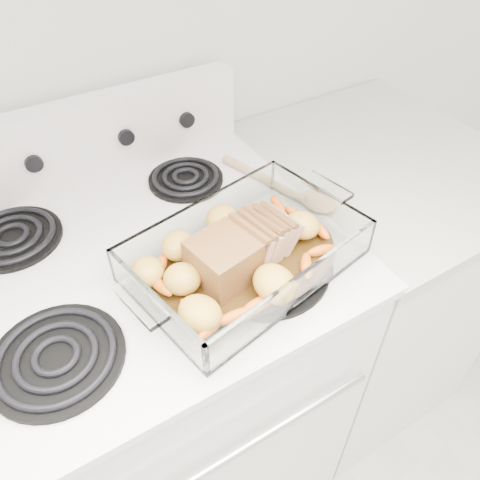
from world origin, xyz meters
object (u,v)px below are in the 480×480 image
baking_dish (246,258)px  pork_roast (236,251)px  electric_range (161,377)px  counter_right (356,282)px

baking_dish → pork_roast: 0.03m
electric_range → counter_right: bearing=-0.1°
electric_range → pork_roast: (0.14, -0.15, 0.51)m
electric_range → pork_roast: size_ratio=5.32×
electric_range → baking_dish: 0.53m
electric_range → baking_dish: electric_range is taller
baking_dish → pork_roast: (-0.02, 0.00, 0.03)m
baking_dish → pork_roast: pork_roast is taller
electric_range → counter_right: (0.66, -0.00, -0.02)m
counter_right → baking_dish: (-0.50, -0.15, 0.50)m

